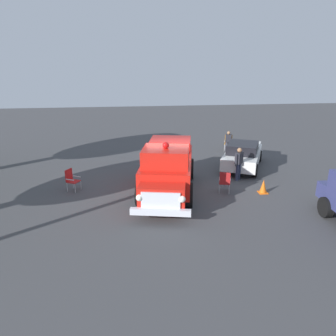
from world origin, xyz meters
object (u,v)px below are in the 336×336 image
object	(u,v)px
lawn_chair_near_truck	(228,141)
lawn_chair_spare	(225,181)
classic_hot_rod	(243,154)
lawn_chair_by_car	(71,178)
spectator_standing	(239,162)
vintage_fire_truck	(168,167)
traffic_cone	(263,187)
spectator_seated	(228,140)

from	to	relation	value
lawn_chair_near_truck	lawn_chair_spare	world-z (taller)	same
classic_hot_rod	lawn_chair_by_car	size ratio (longest dim) A/B	4.63
lawn_chair_spare	spectator_standing	bearing A→B (deg)	143.64
vintage_fire_truck	lawn_chair_by_car	world-z (taller)	vintage_fire_truck
spectator_standing	lawn_chair_near_truck	bearing A→B (deg)	167.48
vintage_fire_truck	lawn_chair_spare	xyz separation A→B (m)	(0.42, 2.56, -0.61)
spectator_standing	traffic_cone	world-z (taller)	spectator_standing
lawn_chair_by_car	traffic_cone	distance (m)	8.83
traffic_cone	lawn_chair_by_car	bearing A→B (deg)	-99.51
traffic_cone	spectator_seated	bearing A→B (deg)	174.90
lawn_chair_spare	spectator_standing	size ratio (longest dim) A/B	0.61
vintage_fire_truck	lawn_chair_near_truck	distance (m)	8.66
classic_hot_rod	lawn_chair_by_car	xyz separation A→B (m)	(2.43, -9.09, -0.16)
lawn_chair_by_car	traffic_cone	bearing A→B (deg)	80.49
lawn_chair_near_truck	traffic_cone	xyz separation A→B (m)	(7.67, -0.72, -0.28)
spectator_seated	lawn_chair_by_car	bearing A→B (deg)	-57.00
spectator_standing	traffic_cone	size ratio (longest dim) A/B	2.64
lawn_chair_by_car	traffic_cone	xyz separation A→B (m)	(1.46, 8.71, -0.28)
lawn_chair_by_car	spectator_seated	distance (m)	11.18
lawn_chair_spare	spectator_seated	size ratio (longest dim) A/B	0.79
lawn_chair_by_car	lawn_chair_spare	size ratio (longest dim) A/B	1.00
spectator_seated	vintage_fire_truck	bearing A→B (deg)	-35.86
lawn_chair_near_truck	lawn_chair_by_car	distance (m)	11.29
classic_hot_rod	spectator_seated	size ratio (longest dim) A/B	3.66
traffic_cone	classic_hot_rod	bearing A→B (deg)	174.41
lawn_chair_spare	spectator_seated	world-z (taller)	spectator_seated
vintage_fire_truck	lawn_chair_by_car	bearing A→B (deg)	-100.45
lawn_chair_by_car	lawn_chair_near_truck	bearing A→B (deg)	123.38
lawn_chair_near_truck	lawn_chair_spare	bearing A→B (deg)	-18.42
lawn_chair_spare	lawn_chair_near_truck	bearing A→B (deg)	161.58
lawn_chair_by_car	spectator_standing	world-z (taller)	spectator_standing
classic_hot_rod	lawn_chair_near_truck	distance (m)	3.80
vintage_fire_truck	classic_hot_rod	xyz separation A→B (m)	(-3.24, 4.70, -0.45)
spectator_standing	traffic_cone	distance (m)	2.04
vintage_fire_truck	lawn_chair_by_car	xyz separation A→B (m)	(-0.81, -4.39, -0.61)
lawn_chair_spare	traffic_cone	size ratio (longest dim) A/B	1.61
vintage_fire_truck	lawn_chair_by_car	distance (m)	4.51
classic_hot_rod	lawn_chair_by_car	distance (m)	9.41
lawn_chair_by_car	spectator_seated	size ratio (longest dim) A/B	0.79
classic_hot_rod	traffic_cone	size ratio (longest dim) A/B	7.44
classic_hot_rod	spectator_seated	world-z (taller)	classic_hot_rod
lawn_chair_near_truck	lawn_chair_spare	distance (m)	7.84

